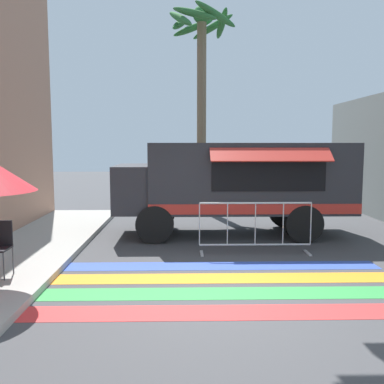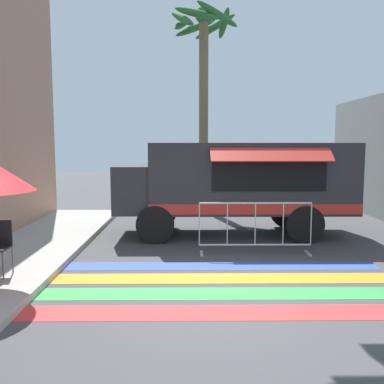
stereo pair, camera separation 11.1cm
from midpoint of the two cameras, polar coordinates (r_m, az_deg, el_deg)
name	(u,v)px [view 1 (the left image)]	position (r m, az deg, el deg)	size (l,w,h in m)	color
ground_plane	(218,298)	(6.70, 3.01, -13.95)	(60.00, 60.00, 0.00)	#424244
crosswalk_painted	(215,285)	(7.24, 2.66, -12.33)	(6.40, 2.84, 0.01)	red
food_truck	(231,180)	(10.95, 4.96, 1.61)	(5.88, 2.53, 2.36)	#2D2D33
traffic_signal_pole	(363,8)	(9.31, 21.47, 21.90)	(4.67, 0.29, 6.78)	#515456
barricade_front	(255,228)	(9.16, 8.09, -4.76)	(2.39, 0.44, 1.11)	#B7BABF
palm_tree	(201,63)	(15.25, 0.96, 16.84)	(2.40, 2.47, 6.97)	#7A664C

